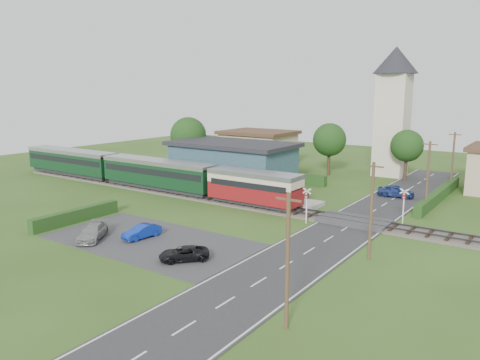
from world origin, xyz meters
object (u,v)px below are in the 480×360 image
Objects in this scene: pedestrian_near at (257,188)px; car_park_blue at (142,232)px; equipment_hut at (156,170)px; crossing_signal_near at (307,200)px; house_west at (258,148)px; crossing_signal_far at (404,201)px; car_on_road at (396,191)px; church_tower at (393,102)px; car_park_silver at (92,232)px; car_park_dark at (184,254)px; train at (139,170)px; station_building at (232,162)px; pedestrian_far at (157,173)px.

car_park_blue is at bearing 68.17° from pedestrian_near.
equipment_hut is 25.04m from crossing_signal_near.
crossing_signal_far is at bearing -35.77° from house_west.
car_on_road is (-3.66, 10.24, -1.41)m from crossing_signal_far.
pedestrian_near is (-7.24, -23.27, -8.95)m from church_tower.
house_west is at bearing -171.47° from church_tower.
car_park_dark is at bearing -29.40° from car_park_silver.
crossing_signal_near is at bearing -12.94° from equipment_hut.
car_park_blue is (-8.87, -11.61, -1.52)m from crossing_signal_near.
crossing_signal_near is 1.01× the size of car_park_blue.
house_west is 24.00m from pedestrian_near.
train is 30.28m from car_on_road.
car_park_dark is 2.12× the size of pedestrian_near.
car_park_blue is at bearing -47.97° from equipment_hut.
pedestrian_near is (-8.64, 5.14, -0.86)m from crossing_signal_near.
equipment_hut is 0.78× the size of crossing_signal_far.
house_west reaches higher than car_park_blue.
station_building is 4.03× the size of car_on_road.
house_west is at bearing 157.61° from car_park_dark.
car_park_silver is (-19.08, -18.89, -1.47)m from crossing_signal_far.
equipment_hut is at bearing 103.71° from car_on_road.
church_tower is at bearing -128.34° from pedestrian_near.
house_west is at bearing -11.53° from pedestrian_far.
church_tower is 17.13m from car_on_road.
church_tower is 5.02× the size of car_park_dark.
church_tower is (15.00, 17.01, 7.53)m from station_building.
station_building is at bearing 95.39° from car_on_road.
equipment_hut is 0.14× the size of church_tower.
house_west reaches higher than station_building.
station_building is 9.85m from pedestrian_far.
crossing_signal_near reaches higher than car_park_silver.
train is at bearing -96.32° from house_west.
car_on_road reaches higher than car_park_dark.
church_tower reaches higher than car_park_blue.
train is (0.45, -3.20, 0.43)m from equipment_hut.
pedestrian_far is (-12.56, 19.98, 0.60)m from car_park_silver.
crossing_signal_far is 10.96m from car_on_road.
pedestrian_near is at bearing 178.78° from crossing_signal_far.
pedestrian_far is (-15.56, 17.50, 0.65)m from car_park_blue.
church_tower is 5.41× the size of car_park_blue.
car_on_road is 29.17m from car_park_dark.
pedestrian_far is (-0.49, 3.48, -0.91)m from train.
house_west is at bearing 81.38° from equipment_hut.
crossing_signal_near reaches higher than pedestrian_far.
car_on_road is at bearing -22.58° from house_west.
car_park_silver is at bearing -130.12° from crossing_signal_near.
house_west is at bearing 83.68° from train.
crossing_signal_near is at bearing 60.18° from car_park_blue.
house_west is 3.32× the size of car_park_blue.
station_building is (8.00, 5.79, 0.95)m from equipment_hut.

